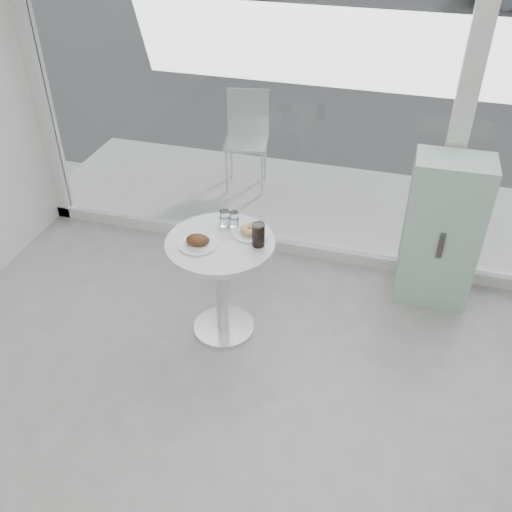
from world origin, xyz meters
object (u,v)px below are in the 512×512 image
(plate_donut, at_px, (251,231))
(water_tumbler_a, at_px, (225,219))
(water_tumbler_b, at_px, (234,220))
(cola_glass, at_px, (258,235))
(main_table, at_px, (221,268))
(plate_fritter, at_px, (198,242))
(patio_chair, at_px, (247,133))
(mint_cabinet, at_px, (441,232))

(plate_donut, distance_m, water_tumbler_a, 0.21)
(water_tumbler_a, bearing_deg, water_tumbler_b, 10.07)
(water_tumbler_a, height_order, water_tumbler_b, water_tumbler_a)
(cola_glass, bearing_deg, main_table, -174.04)
(plate_donut, bearing_deg, cola_glass, -54.70)
(plate_fritter, bearing_deg, plate_donut, 37.84)
(plate_fritter, bearing_deg, patio_chair, 98.58)
(patio_chair, bearing_deg, plate_donut, -82.83)
(water_tumbler_b, bearing_deg, plate_donut, -22.83)
(main_table, distance_m, patio_chair, 2.13)
(patio_chair, distance_m, cola_glass, 2.19)
(patio_chair, height_order, plate_donut, patio_chair)
(main_table, height_order, plate_fritter, plate_fritter)
(mint_cabinet, bearing_deg, water_tumbler_a, -157.49)
(mint_cabinet, height_order, water_tumbler_b, mint_cabinet)
(main_table, height_order, plate_donut, plate_donut)
(mint_cabinet, xyz_separation_m, cola_glass, (-1.16, -0.79, 0.27))
(plate_donut, relative_size, cola_glass, 1.54)
(patio_chair, xyz_separation_m, water_tumbler_b, (0.48, -1.89, 0.23))
(plate_donut, distance_m, water_tumbler_b, 0.15)
(cola_glass, bearing_deg, patio_chair, 108.66)
(plate_donut, height_order, cola_glass, cola_glass)
(water_tumbler_b, bearing_deg, mint_cabinet, 24.34)
(main_table, distance_m, mint_cabinet, 1.63)
(plate_fritter, height_order, plate_donut, plate_fritter)
(plate_fritter, xyz_separation_m, water_tumbler_b, (0.15, 0.28, 0.02))
(patio_chair, bearing_deg, water_tumbler_b, -86.15)
(mint_cabinet, distance_m, water_tumbler_a, 1.59)
(water_tumbler_a, relative_size, cola_glass, 0.71)
(main_table, relative_size, patio_chair, 0.82)
(plate_donut, bearing_deg, mint_cabinet, 28.75)
(plate_fritter, xyz_separation_m, cola_glass, (0.37, 0.11, 0.05))
(water_tumbler_b, distance_m, cola_glass, 0.28)
(cola_glass, bearing_deg, plate_donut, 125.30)
(patio_chair, height_order, water_tumbler_a, patio_chair)
(plate_fritter, bearing_deg, main_table, 34.80)
(patio_chair, relative_size, plate_donut, 3.82)
(main_table, height_order, mint_cabinet, mint_cabinet)
(water_tumbler_a, bearing_deg, mint_cabinet, 23.76)
(plate_fritter, bearing_deg, water_tumbler_a, 72.09)
(plate_fritter, bearing_deg, cola_glass, 16.34)
(main_table, relative_size, water_tumbler_a, 6.77)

